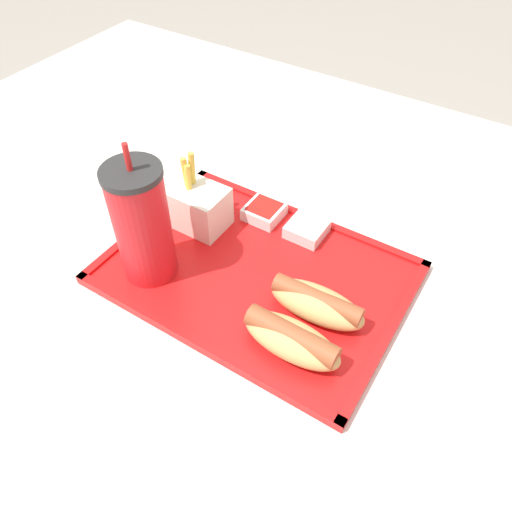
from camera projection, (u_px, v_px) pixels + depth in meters
The scene contains 9 objects.
ground_plane at pixel (248, 457), 1.25m from camera, with size 8.00×8.00×0.00m, color gray.
dining_table at pixel (246, 382), 0.99m from camera, with size 1.47×1.12×0.74m.
food_tray at pixel (256, 273), 0.69m from camera, with size 0.40×0.28×0.01m.
soda_cup at pixel (142, 224), 0.63m from camera, with size 0.07×0.07×0.20m.
hot_dog_far at pixel (292, 339), 0.58m from camera, with size 0.13×0.05×0.04m.
hot_dog_near at pixel (317, 303), 0.62m from camera, with size 0.13×0.06×0.04m.
fries_carton at pixel (199, 207), 0.73m from camera, with size 0.08×0.06×0.11m.
sauce_cup_mayo at pixel (307, 229), 0.73m from camera, with size 0.05×0.05×0.02m.
sauce_cup_ketchup at pixel (264, 211), 0.75m from camera, with size 0.05×0.05×0.02m.
Camera 1 is at (-0.29, 0.42, 1.25)m, focal length 35.00 mm.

